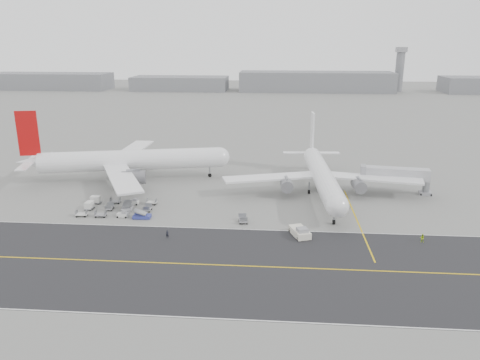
# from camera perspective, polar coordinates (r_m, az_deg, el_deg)

# --- Properties ---
(ground) EXTENTS (700.00, 700.00, 0.00)m
(ground) POSITION_cam_1_polar(r_m,az_deg,el_deg) (97.22, -3.27, -5.41)
(ground) COLOR gray
(ground) RESTS_ON ground
(taxiway) EXTENTS (220.00, 59.00, 0.03)m
(taxiway) POSITION_cam_1_polar(r_m,az_deg,el_deg) (80.42, -1.41, -10.36)
(taxiway) COLOR #272729
(taxiway) RESTS_ON ground
(horizon_buildings) EXTENTS (520.00, 28.00, 28.00)m
(horizon_buildings) POSITION_cam_1_polar(r_m,az_deg,el_deg) (351.47, 7.52, 10.68)
(horizon_buildings) COLOR gray
(horizon_buildings) RESTS_ON ground
(control_tower) EXTENTS (7.00, 7.00, 31.25)m
(control_tower) POSITION_cam_1_polar(r_m,az_deg,el_deg) (365.30, 18.89, 12.73)
(control_tower) COLOR gray
(control_tower) RESTS_ON ground
(airliner_a) EXTENTS (55.37, 54.19, 19.36)m
(airliner_a) POSITION_cam_1_polar(r_m,az_deg,el_deg) (128.95, -13.70, 2.35)
(airliner_a) COLOR white
(airliner_a) RESTS_ON ground
(airliner_b) EXTENTS (48.60, 49.24, 16.97)m
(airliner_b) POSITION_cam_1_polar(r_m,az_deg,el_deg) (115.75, 9.92, 0.60)
(airliner_b) COLOR white
(airliner_b) RESTS_ON ground
(pushback_tug) EXTENTS (4.37, 7.36, 2.09)m
(pushback_tug) POSITION_cam_1_polar(r_m,az_deg,el_deg) (91.94, 7.33, -6.29)
(pushback_tug) COLOR silver
(pushback_tug) RESTS_ON ground
(jet_bridge) EXTENTS (17.52, 5.43, 6.54)m
(jet_bridge) POSITION_cam_1_polar(r_m,az_deg,el_deg) (121.66, 18.47, 0.60)
(jet_bridge) COLOR gray
(jet_bridge) RESTS_ON ground
(gse_cluster) EXTENTS (20.85, 15.85, 1.86)m
(gse_cluster) POSITION_cam_1_polar(r_m,az_deg,el_deg) (108.22, -14.60, -3.59)
(gse_cluster) COLOR gray
(gse_cluster) RESTS_ON ground
(stray_dolly) EXTENTS (2.11, 2.96, 1.67)m
(stray_dolly) POSITION_cam_1_polar(r_m,az_deg,el_deg) (97.96, 0.36, -5.21)
(stray_dolly) COLOR silver
(stray_dolly) RESTS_ON ground
(ground_crew_a) EXTENTS (0.58, 0.39, 1.57)m
(ground_crew_a) POSITION_cam_1_polar(r_m,az_deg,el_deg) (91.46, -8.85, -6.54)
(ground_crew_a) COLOR black
(ground_crew_a) RESTS_ON ground
(ground_crew_b) EXTENTS (0.97, 0.85, 1.68)m
(ground_crew_b) POSITION_cam_1_polar(r_m,az_deg,el_deg) (95.03, 21.32, -6.60)
(ground_crew_b) COLOR #AED619
(ground_crew_b) RESTS_ON ground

